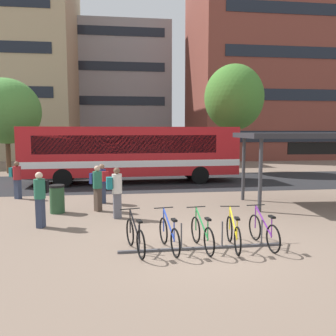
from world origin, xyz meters
TOP-DOWN VIEW (x-y plane):
  - ground at (0.00, 0.00)m, footprint 200.00×200.00m
  - bus_lane_asphalt at (0.00, 11.10)m, footprint 80.00×7.20m
  - city_bus at (-1.47, 11.10)m, footprint 12.12×3.05m
  - bike_rack at (-0.02, -0.34)m, footprint 4.24×0.17m
  - parked_bicycle_black_0 at (-1.71, -0.32)m, footprint 0.59×1.69m
  - parked_bicycle_blue_1 at (-0.86, -0.30)m, footprint 0.52×1.71m
  - parked_bicycle_green_2 at (-0.02, -0.32)m, footprint 0.52×1.72m
  - parked_bicycle_yellow_3 at (0.79, -0.36)m, footprint 0.52×1.72m
  - parked_bicycle_purple_4 at (1.62, -0.30)m, footprint 0.52×1.72m
  - transit_shelter at (5.63, 4.21)m, footprint 6.14×3.33m
  - commuter_black_pack_0 at (-4.54, 2.23)m, footprint 0.43×0.58m
  - commuter_teal_pack_1 at (-2.25, 3.03)m, footprint 0.57×0.40m
  - commuter_navy_pack_2 at (-2.98, 4.19)m, footprint 0.56×0.60m
  - commuter_red_pack_3 at (-2.87, 5.55)m, footprint 0.52×0.61m
  - commuter_teal_pack_4 at (-6.67, 6.99)m, footprint 0.61×0.54m
  - trash_bin at (-4.41, 4.08)m, footprint 0.55×0.55m
  - street_tree_0 at (5.70, 14.97)m, footprint 4.14×4.14m
  - street_tree_1 at (-10.10, 16.61)m, footprint 4.70×4.70m
  - building_right_wing at (19.30, 29.56)m, footprint 26.85×12.47m
  - building_centre_block at (-3.53, 39.85)m, footprint 15.13×10.14m

SIDE VIEW (x-z plane):
  - ground at x=0.00m, z-range 0.00..0.00m
  - bus_lane_asphalt at x=0.00m, z-range 0.00..0.01m
  - bike_rack at x=-0.02m, z-range -0.26..0.44m
  - parked_bicycle_black_0 at x=-1.71m, z-range -0.11..0.88m
  - parked_bicycle_blue_1 at x=-0.86m, z-range -0.11..0.88m
  - parked_bicycle_green_2 at x=-0.02m, z-range -0.11..0.88m
  - parked_bicycle_yellow_3 at x=0.79m, z-range -0.11..0.88m
  - parked_bicycle_purple_4 at x=1.62m, z-range -0.11..0.88m
  - trash_bin at x=-4.41m, z-range 0.00..1.03m
  - commuter_red_pack_3 at x=-2.87m, z-range 0.12..1.75m
  - commuter_teal_pack_4 at x=-6.67m, z-range 0.13..1.78m
  - commuter_navy_pack_2 at x=-2.98m, z-range 0.13..1.84m
  - commuter_black_pack_0 at x=-4.54m, z-range 0.14..1.87m
  - commuter_teal_pack_1 at x=-2.25m, z-range 0.13..1.88m
  - city_bus at x=-1.47m, z-range 0.18..3.38m
  - transit_shelter at x=5.63m, z-range 1.26..4.16m
  - street_tree_1 at x=-10.10m, z-range 1.03..7.63m
  - street_tree_0 at x=5.70m, z-range 1.49..9.08m
  - building_centre_block at x=-3.53m, z-range 0.00..16.69m
  - building_right_wing at x=19.30m, z-range 0.00..20.16m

